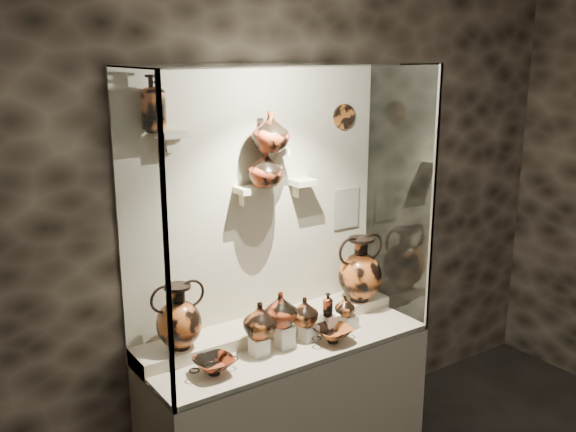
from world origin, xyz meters
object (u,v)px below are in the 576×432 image
Objects in this scene: lekythos_small at (328,303)px; ovoid_vase_b at (270,131)px; amphora_left at (179,316)px; kylix_right at (333,333)px; jug_b at (280,309)px; jug_c at (304,312)px; lekythos_tall at (153,100)px; jug_e at (344,306)px; kylix_left at (214,364)px; ovoid_vase_a at (265,168)px; jug_a at (260,320)px; amphora_right at (360,269)px.

lekythos_small is 0.73× the size of ovoid_vase_b.
kylix_right is (0.82, -0.30, -0.20)m from amphora_left.
jug_b reaches higher than jug_c.
lekythos_small is 0.50× the size of lekythos_tall.
jug_e is at bearing 14.88° from kylix_right.
lekythos_small is at bearing -36.13° from ovoid_vase_b.
kylix_left is 0.83× the size of lekythos_tall.
kylix_right is at bearing -35.02° from amphora_left.
ovoid_vase_a is at bearing 61.97° from jug_b.
ovoid_vase_b reaches higher than jug_c.
jug_a is 1.31m from lekythos_tall.
kylix_left is at bearing -175.60° from jug_a.
amphora_right is 1.57× the size of kylix_left.
lekythos_small is 0.79m from kylix_left.
amphora_right reaches higher than jug_b.
jug_b is 0.17m from jug_c.
ovoid_vase_b is (-0.38, 0.23, 1.06)m from jug_e.
jug_c is at bearing -154.77° from amphora_right.
amphora_right is 0.58m from jug_c.
lekythos_tall reaches higher than jug_b.
ovoid_vase_b reaches higher than jug_b.
amphora_left is 1.12× the size of lekythos_tall.
ovoid_vase_a is (-0.41, 0.23, 0.85)m from jug_e.
kylix_left is (-0.46, -0.07, -0.18)m from jug_b.
amphora_left reaches higher than kylix_right.
amphora_left is at bearing -165.54° from ovoid_vase_b.
lekythos_tall is (-0.75, 0.26, 1.23)m from jug_c.
ovoid_vase_b is at bearing 37.59° from jug_a.
amphora_right reaches higher than kylix_right.
jug_e is (0.29, -0.01, -0.03)m from jug_c.
jug_b reaches higher than kylix_left.
jug_e is 0.47× the size of kylix_left.
jug_c is 1.46m from lekythos_tall.
kylix_right is (0.28, -0.12, -0.17)m from jug_b.
amphora_left is 1.15m from lekythos_tall.
jug_b is at bearing -33.36° from amphora_left.
ovoid_vase_b is at bearing 133.06° from lekythos_small.
jug_e is at bearing -9.31° from ovoid_vase_a.
amphora_left is 1.02m from jug_e.
amphora_left is at bearing 166.21° from lekythos_small.
lekythos_small is (0.15, -0.03, 0.03)m from jug_c.
amphora_left is at bearing 142.28° from kylix_right.
lekythos_small is (-0.40, -0.19, -0.08)m from amphora_right.
lekythos_small reaches higher than kylix_left.
kylix_right is 1.64m from lekythos_tall.
jug_a is 1.05m from ovoid_vase_b.
jug_c is 0.81× the size of ovoid_vase_a.
jug_c is at bearing -7.35° from jug_a.
jug_c is 0.64m from kylix_left.
kylix_right is at bearing -35.78° from ovoid_vase_a.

